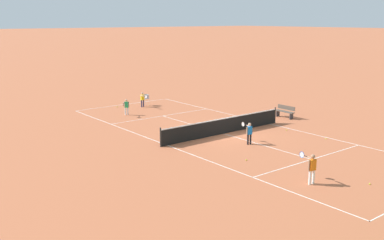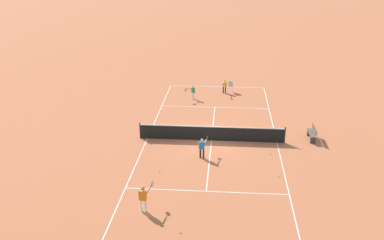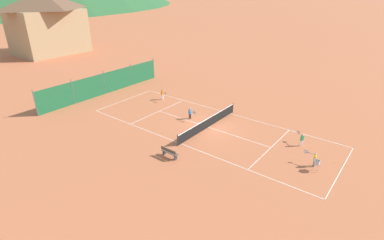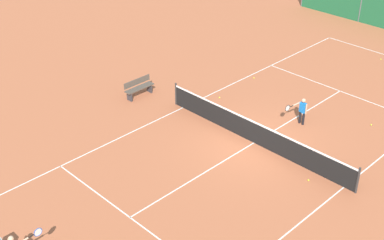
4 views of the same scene
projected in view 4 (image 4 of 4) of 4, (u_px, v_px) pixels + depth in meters
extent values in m
plane|color=#B7603D|center=(254.00, 143.00, 21.41)|extent=(600.00, 600.00, 0.00)
cube|color=white|center=(183.00, 108.00, 23.91)|extent=(0.05, 23.85, 0.01)
cube|color=white|center=(344.00, 187.00, 18.91)|extent=(0.05, 23.85, 0.01)
cube|color=white|center=(340.00, 91.00, 25.31)|extent=(8.20, 0.05, 0.01)
cube|color=white|center=(130.00, 217.00, 17.51)|extent=(8.20, 0.05, 0.01)
cube|color=white|center=(254.00, 143.00, 21.41)|extent=(0.05, 12.80, 0.01)
cylinder|color=#2D2D2D|center=(176.00, 94.00, 23.92)|extent=(0.08, 0.08, 1.06)
cylinder|color=#2D2D2D|center=(358.00, 181.00, 18.37)|extent=(0.08, 0.08, 1.06)
cube|color=black|center=(255.00, 133.00, 21.18)|extent=(9.10, 0.02, 0.91)
cube|color=white|center=(256.00, 123.00, 20.94)|extent=(9.10, 0.04, 0.06)
cylinder|color=black|center=(303.00, 119.00, 22.50)|extent=(0.10, 0.10, 0.56)
cylinder|color=black|center=(300.00, 117.00, 22.62)|extent=(0.10, 0.10, 0.56)
cube|color=blue|center=(303.00, 108.00, 22.31)|extent=(0.29, 0.18, 0.44)
sphere|color=tan|center=(304.00, 101.00, 22.14)|extent=(0.17, 0.17, 0.17)
cylinder|color=tan|center=(306.00, 109.00, 22.19)|extent=(0.06, 0.06, 0.44)
cylinder|color=tan|center=(297.00, 104.00, 22.22)|extent=(0.11, 0.44, 0.06)
cylinder|color=black|center=(292.00, 106.00, 22.04)|extent=(0.05, 0.20, 0.03)
torus|color=black|center=(288.00, 108.00, 21.91)|extent=(0.05, 0.28, 0.28)
cylinder|color=silver|center=(288.00, 108.00, 21.91)|extent=(0.03, 0.25, 0.25)
sphere|color=tan|center=(11.00, 239.00, 15.12)|extent=(0.17, 0.17, 0.17)
cylinder|color=black|center=(31.00, 236.00, 15.42)|extent=(0.03, 0.19, 0.03)
torus|color=#1E4CB2|center=(38.00, 232.00, 15.57)|extent=(0.03, 0.28, 0.28)
cylinder|color=silver|center=(38.00, 232.00, 15.57)|extent=(0.01, 0.25, 0.25)
sphere|color=#CCE033|center=(219.00, 97.00, 24.68)|extent=(0.07, 0.07, 0.07)
sphere|color=#CCE033|center=(371.00, 125.00, 22.55)|extent=(0.07, 0.07, 0.07)
sphere|color=#CCE033|center=(254.00, 78.00, 26.46)|extent=(0.07, 0.07, 0.07)
sphere|color=#CCE033|center=(381.00, 59.00, 28.42)|extent=(0.07, 0.07, 0.07)
sphere|color=#CCE033|center=(308.00, 180.00, 19.21)|extent=(0.07, 0.07, 0.07)
cube|color=#51473D|center=(139.00, 88.00, 24.63)|extent=(0.36, 1.50, 0.05)
cube|color=#51473D|center=(137.00, 82.00, 24.59)|extent=(0.04, 1.50, 0.28)
cube|color=#333338|center=(149.00, 88.00, 25.10)|extent=(0.32, 0.06, 0.44)
cube|color=#333338|center=(130.00, 96.00, 24.37)|extent=(0.32, 0.06, 0.44)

